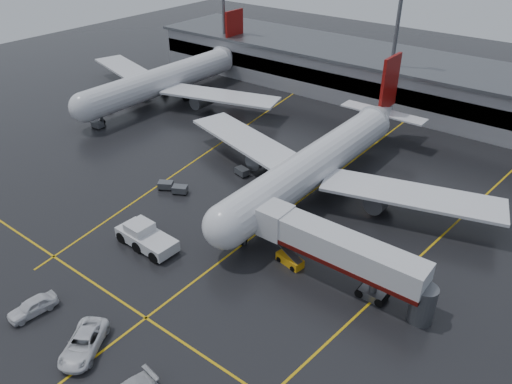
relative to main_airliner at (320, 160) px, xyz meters
The scene contains 20 objects.
ground 10.57m from the main_airliner, 90.00° to the right, with size 220.00×220.00×0.00m, color black.
apron_line_centre 10.57m from the main_airliner, 90.00° to the right, with size 0.25×90.00×0.02m, color gold.
apron_line_stop 31.98m from the main_airliner, 90.00° to the right, with size 60.00×0.25×0.02m, color gold.
apron_line_left 20.44m from the main_airliner, behind, with size 0.25×70.00×0.02m, color gold.
apron_line_right 18.49m from the main_airliner, ahead, with size 0.25×70.00×0.02m, color gold.
terminal 38.23m from the main_airliner, 90.00° to the left, with size 122.00×19.00×8.60m.
light_mast_left 56.34m from the main_airliner, 144.33° to the left, with size 3.00×1.20×25.45m.
light_mast_mid 34.26m from the main_airliner, 98.80° to the left, with size 3.00×1.20×25.45m.
main_airliner is the anchor object (origin of this frame).
second_airliner 43.68m from the main_airliner, 164.05° to the left, with size 48.80×45.60×14.10m.
jet_bridge 19.68m from the main_airliner, 52.90° to the right, with size 19.90×3.40×6.05m.
pushback_tractor 25.58m from the main_airliner, 110.31° to the right, with size 7.94×3.62×2.80m.
belt_loader 17.91m from the main_airliner, 68.80° to the right, with size 3.44×2.04×2.05m.
service_van_a 37.87m from the main_airliner, 92.03° to the right, with size 2.79×6.05×1.68m, color white.
service_van_d 39.17m from the main_airliner, 103.68° to the right, with size 1.91×4.74×1.61m, color silver.
baggage_cart_a 19.55m from the main_airliner, 137.24° to the right, with size 2.38×2.10×1.12m.
baggage_cart_b 21.59m from the main_airliner, 140.92° to the right, with size 2.38×2.15×1.12m.
baggage_cart_c 11.86m from the main_airliner, 160.02° to the right, with size 2.25×1.73×1.12m.
baggage_cart_d 47.55m from the main_airliner, behind, with size 2.34×1.95×1.12m.
baggage_cart_e 42.05m from the main_airliner, behind, with size 2.08×1.43×1.12m.
Camera 1 is at (29.70, -42.98, 35.14)m, focal length 34.76 mm.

